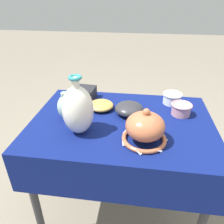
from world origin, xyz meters
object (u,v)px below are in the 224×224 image
at_px(mosaic_tile_box, 85,94).
at_px(cup_wide_rose, 181,109).
at_px(cup_wide_porcelain, 172,98).
at_px(jar_round_celadon, 65,107).
at_px(bowl_shallow_charcoal, 129,109).
at_px(vase_tall_bulbous, 78,110).
at_px(vase_dome_bell, 145,128).
at_px(bowl_shallow_ochre, 101,105).

height_order(mosaic_tile_box, cup_wide_rose, mosaic_tile_box).
bearing_deg(cup_wide_porcelain, jar_round_celadon, -156.17).
bearing_deg(bowl_shallow_charcoal, vase_tall_bulbous, -138.29).
bearing_deg(mosaic_tile_box, cup_wide_rose, -6.52).
distance_m(vase_tall_bulbous, mosaic_tile_box, 0.40).
height_order(mosaic_tile_box, jar_round_celadon, jar_round_celadon).
distance_m(vase_dome_bell, cup_wide_rose, 0.36).
bearing_deg(cup_wide_rose, bowl_shallow_ochre, 179.67).
relative_size(vase_dome_bell, jar_round_celadon, 1.46).
relative_size(vase_tall_bulbous, mosaic_tile_box, 2.09).
distance_m(cup_wide_rose, jar_round_celadon, 0.68).
relative_size(bowl_shallow_charcoal, bowl_shallow_ochre, 1.08).
height_order(vase_tall_bulbous, jar_round_celadon, vase_tall_bulbous).
distance_m(vase_dome_bell, bowl_shallow_ochre, 0.40).
xyz_separation_m(cup_wide_rose, bowl_shallow_charcoal, (-0.31, -0.04, -0.00)).
bearing_deg(jar_round_celadon, vase_tall_bulbous, -47.85).
xyz_separation_m(jar_round_celadon, bowl_shallow_ochre, (0.18, 0.14, -0.05)).
xyz_separation_m(vase_dome_bell, cup_wide_porcelain, (0.18, 0.43, -0.03)).
bearing_deg(jar_round_celadon, cup_wide_rose, 11.46).
height_order(vase_dome_bell, bowl_shallow_ochre, vase_dome_bell).
relative_size(mosaic_tile_box, cup_wide_porcelain, 1.18).
bearing_deg(vase_dome_bell, bowl_shallow_ochre, 132.55).
bearing_deg(vase_tall_bulbous, mosaic_tile_box, 99.26).
height_order(bowl_shallow_ochre, cup_wide_porcelain, cup_wide_porcelain).
bearing_deg(cup_wide_porcelain, vase_dome_bell, -112.06).
height_order(vase_dome_bell, cup_wide_rose, vase_dome_bell).
bearing_deg(vase_dome_bell, bowl_shallow_charcoal, 110.02).
relative_size(vase_dome_bell, cup_wide_porcelain, 1.87).
xyz_separation_m(bowl_shallow_charcoal, bowl_shallow_ochre, (-0.18, 0.04, -0.01)).
height_order(vase_tall_bulbous, bowl_shallow_charcoal, vase_tall_bulbous).
height_order(bowl_shallow_charcoal, jar_round_celadon, jar_round_celadon).
distance_m(vase_dome_bell, mosaic_tile_box, 0.58).
bearing_deg(cup_wide_porcelain, bowl_shallow_charcoal, -145.97).
distance_m(vase_dome_bell, jar_round_celadon, 0.48).
relative_size(vase_tall_bulbous, vase_dome_bell, 1.32).
xyz_separation_m(vase_tall_bulbous, cup_wide_rose, (0.55, 0.26, -0.09)).
bearing_deg(cup_wide_rose, vase_dome_bell, -126.34).
bearing_deg(mosaic_tile_box, cup_wide_porcelain, 6.63).
relative_size(vase_tall_bulbous, jar_round_celadon, 1.91).
bearing_deg(bowl_shallow_ochre, vase_dome_bell, -47.45).
bearing_deg(cup_wide_porcelain, mosaic_tile_box, -178.32).
bearing_deg(jar_round_celadon, mosaic_tile_box, 79.21).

